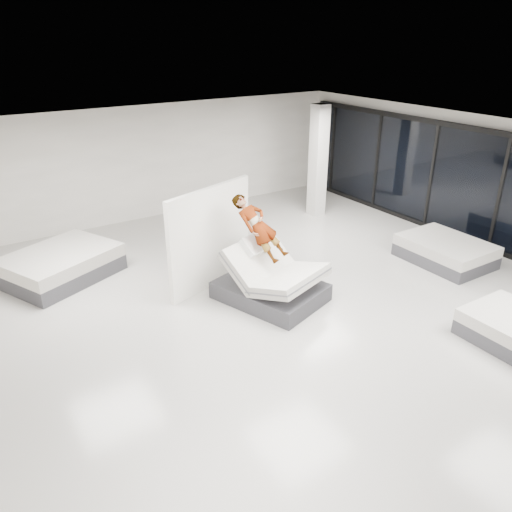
# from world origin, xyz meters

# --- Properties ---
(room) EXTENTS (14.00, 14.04, 3.20)m
(room) POSITION_xyz_m (0.00, 0.00, 1.60)
(room) COLOR #AFACA5
(room) RESTS_ON ground
(hero_bed) EXTENTS (2.06, 2.39, 1.30)m
(hero_bed) POSITION_xyz_m (-0.09, 0.94, 0.40)
(hero_bed) COLOR #35363A
(hero_bed) RESTS_ON floor
(person) EXTENTS (0.97, 1.53, 1.24)m
(person) POSITION_xyz_m (-0.19, 1.25, 1.24)
(person) COLOR slate
(person) RESTS_ON hero_bed
(remote) EXTENTS (0.09, 0.15, 0.08)m
(remote) POSITION_xyz_m (0.12, 0.98, 1.07)
(remote) COLOR black
(remote) RESTS_ON person
(divider_panel) EXTENTS (2.29, 0.87, 2.16)m
(divider_panel) POSITION_xyz_m (-0.77, 2.21, 1.08)
(divider_panel) COLOR white
(divider_panel) RESTS_ON floor
(flat_bed_right_far) EXTENTS (1.50, 1.99, 0.54)m
(flat_bed_right_far) POSITION_xyz_m (4.40, 0.18, 0.27)
(flat_bed_right_far) COLOR #35363A
(flat_bed_right_far) RESTS_ON floor
(flat_bed_left_far) EXTENTS (2.76, 2.48, 0.62)m
(flat_bed_left_far) POSITION_xyz_m (-3.42, 4.29, 0.31)
(flat_bed_left_far) COLOR #35363A
(flat_bed_left_far) RESTS_ON floor
(column) EXTENTS (0.40, 0.40, 3.20)m
(column) POSITION_xyz_m (4.00, 4.50, 1.60)
(column) COLOR beige
(column) RESTS_ON floor
(storefront_glazing) EXTENTS (0.12, 13.40, 2.92)m
(storefront_glazing) POSITION_xyz_m (5.90, 0.00, 1.45)
(storefront_glazing) COLOR #202735
(storefront_glazing) RESTS_ON floor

